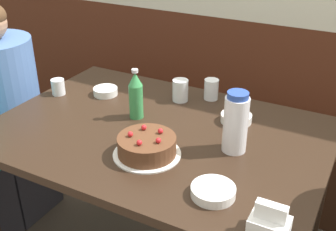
{
  "coord_description": "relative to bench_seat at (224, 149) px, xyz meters",
  "views": [
    {
      "loc": [
        0.73,
        -1.29,
        1.61
      ],
      "look_at": [
        0.02,
        0.05,
        0.82
      ],
      "focal_mm": 45.0,
      "sensor_mm": 36.0,
      "label": 1
    }
  ],
  "objects": [
    {
      "name": "napkin_holder",
      "position": [
        0.56,
        -1.2,
        0.59
      ],
      "size": [
        0.11,
        0.08,
        0.11
      ],
      "color": "white",
      "rests_on": "dining_table"
    },
    {
      "name": "water_pitcher",
      "position": [
        0.32,
        -0.82,
        0.66
      ],
      "size": [
        0.09,
        0.09,
        0.24
      ],
      "color": "white",
      "rests_on": "dining_table"
    },
    {
      "name": "glass_water_tall",
      "position": [
        -0.59,
        -0.74,
        0.59
      ],
      "size": [
        0.06,
        0.06,
        0.07
      ],
      "color": "silver",
      "rests_on": "dining_table"
    },
    {
      "name": "soju_bottle",
      "position": [
        -0.14,
        -0.77,
        0.65
      ],
      "size": [
        0.06,
        0.06,
        0.22
      ],
      "color": "#388E4C",
      "rests_on": "dining_table"
    },
    {
      "name": "bowl_soup_white",
      "position": [
        -0.39,
        -0.64,
        0.57
      ],
      "size": [
        0.12,
        0.12,
        0.03
      ],
      "color": "white",
      "rests_on": "dining_table"
    },
    {
      "name": "bench_seat",
      "position": [
        0.0,
        0.0,
        0.0
      ],
      "size": [
        2.35,
        0.38,
        0.44
      ],
      "color": "#381E11",
      "rests_on": "ground_plane"
    },
    {
      "name": "person_teal_shirt",
      "position": [
        -0.93,
        -0.8,
        0.36
      ],
      "size": [
        0.37,
        0.37,
        1.18
      ],
      "color": "#33333D",
      "rests_on": "ground_plane"
    },
    {
      "name": "glass_shot_small",
      "position": [
        0.07,
        -0.45,
        0.6
      ],
      "size": [
        0.07,
        0.07,
        0.1
      ],
      "color": "silver",
      "rests_on": "dining_table"
    },
    {
      "name": "dining_table",
      "position": [
        0.0,
        -0.83,
        0.46
      ],
      "size": [
        1.34,
        0.93,
        0.77
      ],
      "color": "black",
      "rests_on": "ground_plane"
    },
    {
      "name": "birthday_cake",
      "position": [
        0.05,
        -1.01,
        0.59
      ],
      "size": [
        0.25,
        0.25,
        0.09
      ],
      "color": "white",
      "rests_on": "dining_table"
    },
    {
      "name": "bowl_rice_small",
      "position": [
        0.26,
        -0.61,
        0.57
      ],
      "size": [
        0.13,
        0.13,
        0.04
      ],
      "color": "white",
      "rests_on": "dining_table"
    },
    {
      "name": "glass_tumbler_short",
      "position": [
        -0.04,
        -0.54,
        0.6
      ],
      "size": [
        0.07,
        0.07,
        0.1
      ],
      "color": "silver",
      "rests_on": "dining_table"
    },
    {
      "name": "bowl_side_dish",
      "position": [
        0.36,
        -1.11,
        0.57
      ],
      "size": [
        0.14,
        0.14,
        0.03
      ],
      "color": "white",
      "rests_on": "dining_table"
    }
  ]
}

